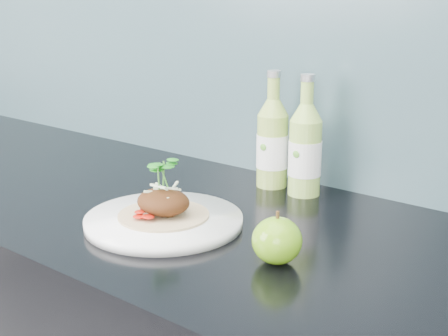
{
  "coord_description": "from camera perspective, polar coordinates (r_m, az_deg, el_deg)",
  "views": [
    {
      "loc": [
        0.63,
        0.93,
        1.28
      ],
      "look_at": [
        0.02,
        1.68,
        1.0
      ],
      "focal_mm": 50.0,
      "sensor_mm": 36.0,
      "label": 1
    }
  ],
  "objects": [
    {
      "name": "green_apple",
      "position": [
        0.89,
        4.87,
        -6.62
      ],
      "size": [
        0.07,
        0.07,
        0.08
      ],
      "rotation": [
        0.0,
        0.0,
        0.02
      ],
      "color": "#579A10",
      "rests_on": "kitchen_counter"
    },
    {
      "name": "cider_bottle_right",
      "position": [
        1.18,
        7.42,
        1.65
      ],
      "size": [
        0.08,
        0.08,
        0.23
      ],
      "rotation": [
        0.0,
        0.0,
        -0.37
      ],
      "color": "#9BC753",
      "rests_on": "kitchen_counter"
    },
    {
      "name": "pork_taco",
      "position": [
        1.03,
        -5.58,
        -2.93
      ],
      "size": [
        0.15,
        0.15,
        0.1
      ],
      "color": "tan",
      "rests_on": "dinner_plate"
    },
    {
      "name": "cider_bottle_left",
      "position": [
        1.23,
        4.45,
        2.27
      ],
      "size": [
        0.07,
        0.07,
        0.23
      ],
      "rotation": [
        0.0,
        0.0,
        0.09
      ],
      "color": "#9ABA4D",
      "rests_on": "kitchen_counter"
    },
    {
      "name": "subway_backsplash",
      "position": [
        1.23,
        8.68,
        14.56
      ],
      "size": [
        4.0,
        0.02,
        0.7
      ],
      "primitive_type": "cube",
      "color": "#6998A5",
      "rests_on": "kitchen_counter"
    },
    {
      "name": "dinner_plate",
      "position": [
        1.04,
        -5.52,
        -4.81
      ],
      "size": [
        0.35,
        0.35,
        0.02
      ],
      "color": "white",
      "rests_on": "kitchen_counter"
    }
  ]
}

